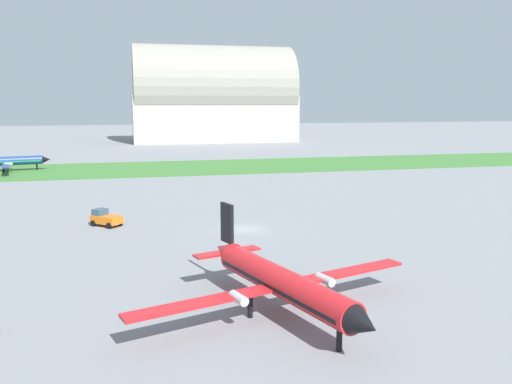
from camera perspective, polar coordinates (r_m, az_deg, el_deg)
The scene contains 6 objects.
ground_plane at distance 61.12m, azimuth -1.22°, elevation -4.01°, with size 600.00×600.00×0.00m, color gray.
grass_taxiway_strip at distance 119.72m, azimuth -7.35°, elevation 2.61°, with size 360.00×28.00×0.08m, color #3D7533.
airplane_taxiing_turboprop at distance 123.28m, azimuth -25.11°, elevation 3.01°, with size 17.43×20.26×6.11m.
airplane_foreground_turboprop at distance 36.64m, azimuth 2.53°, elevation -9.46°, with size 21.11×18.24×6.51m.
pushback_tug_midfield at distance 65.09m, azimuth -15.76°, elevation -2.71°, with size 3.85×3.78×1.95m.
hangar_distant at distance 202.63m, azimuth -4.62°, elevation 9.93°, with size 58.85×30.77×35.01m.
Camera 1 is at (-12.58, -58.07, 14.30)m, focal length 37.53 mm.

